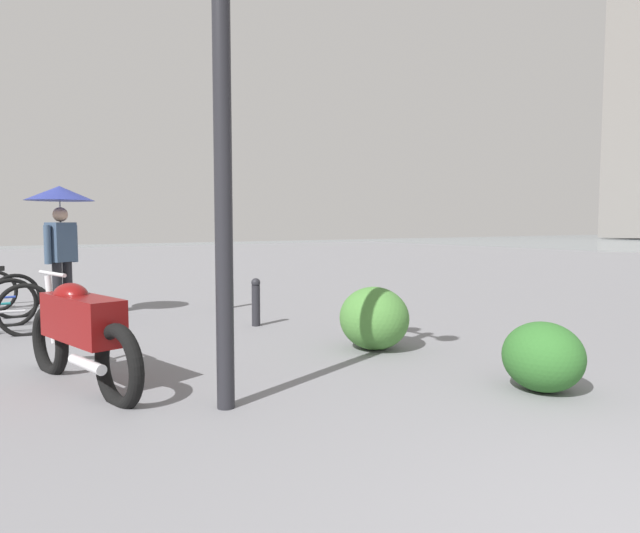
% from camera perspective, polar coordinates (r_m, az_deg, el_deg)
% --- Properties ---
extents(lamppost, '(0.98, 0.28, 3.81)m').
position_cam_1_polar(lamppost, '(4.59, -9.87, 18.08)').
color(lamppost, '#232328').
rests_on(lamppost, ground).
extents(motorcycle, '(2.15, 0.58, 1.06)m').
position_cam_1_polar(motorcycle, '(5.53, -23.02, -5.99)').
color(motorcycle, black).
rests_on(motorcycle, ground).
extents(pedestrian, '(1.00, 1.00, 2.03)m').
position_cam_1_polar(pedestrian, '(9.48, -24.72, 4.80)').
color(pedestrian, black).
rests_on(pedestrian, ground).
extents(bollard_near, '(0.13, 0.13, 0.69)m').
position_cam_1_polar(bollard_near, '(8.13, -6.48, -3.47)').
color(bollard_near, '#232328').
rests_on(bollard_near, ground).
extents(bollard_mid, '(0.13, 0.13, 0.76)m').
position_cam_1_polar(bollard_mid, '(9.82, -9.72, -1.93)').
color(bollard_mid, '#232328').
rests_on(bollard_mid, ground).
extents(shrub_low, '(0.72, 0.65, 0.61)m').
position_cam_1_polar(shrub_low, '(5.34, 21.56, -8.46)').
color(shrub_low, '#2D6628').
rests_on(shrub_low, ground).
extents(shrub_round, '(0.86, 0.77, 0.73)m').
position_cam_1_polar(shrub_round, '(6.62, 5.47, -5.21)').
color(shrub_round, '#477F38').
rests_on(shrub_round, ground).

